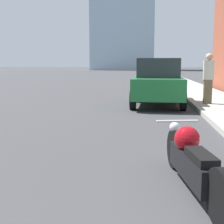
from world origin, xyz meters
TOP-DOWN VIEW (x-y plane):
  - sidewalk at (4.94, 40.00)m, footprint 2.29×240.00m
  - motorcycle at (2.71, 4.80)m, footprint 0.69×2.33m
  - parked_car_green at (2.53, 12.96)m, footprint 2.00×3.90m
  - parked_car_yellow at (2.45, 25.75)m, footprint 2.09×4.29m
  - parked_car_white at (2.52, 37.95)m, footprint 2.06×4.43m
  - parked_car_red at (2.59, 50.86)m, footprint 1.96×4.48m
  - parked_car_black at (2.56, 63.51)m, footprint 2.12×4.21m
  - pedestrian at (4.32, 12.64)m, footprint 0.36×0.25m

SIDE VIEW (x-z plane):
  - sidewalk at x=4.94m, z-range 0.00..0.15m
  - motorcycle at x=2.71m, z-range -0.01..0.76m
  - parked_car_red at x=2.59m, z-range 0.01..1.56m
  - parked_car_yellow at x=2.45m, z-range 0.00..1.64m
  - parked_car_white at x=2.52m, z-range 0.02..1.64m
  - parked_car_black at x=2.56m, z-range 0.00..1.75m
  - parked_car_green at x=2.53m, z-range 0.00..1.79m
  - pedestrian at x=4.32m, z-range 0.19..2.00m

